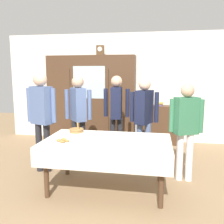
% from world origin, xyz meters
% --- Properties ---
extents(ground_plane, '(12.00, 12.00, 0.00)m').
position_xyz_m(ground_plane, '(0.00, 0.00, 0.00)').
color(ground_plane, '#997A56').
rests_on(ground_plane, ground).
extents(back_wall, '(6.40, 0.10, 2.70)m').
position_xyz_m(back_wall, '(0.00, 2.65, 1.35)').
color(back_wall, silver).
rests_on(back_wall, ground).
extents(dining_table, '(1.84, 1.10, 0.76)m').
position_xyz_m(dining_table, '(0.00, -0.24, 0.67)').
color(dining_table, '#4C3321').
rests_on(dining_table, ground).
extents(wall_cabinet, '(2.17, 0.46, 2.14)m').
position_xyz_m(wall_cabinet, '(-0.90, 2.35, 1.07)').
color(wall_cabinet, '#4C3321').
rests_on(wall_cabinet, ground).
extents(mantel_clock, '(0.18, 0.11, 0.24)m').
position_xyz_m(mantel_clock, '(-0.67, 2.35, 2.26)').
color(mantel_clock, brown).
rests_on(mantel_clock, wall_cabinet).
extents(bookshelf_low, '(0.91, 0.35, 0.94)m').
position_xyz_m(bookshelf_low, '(0.79, 2.41, 0.47)').
color(bookshelf_low, '#4C3321').
rests_on(bookshelf_low, ground).
extents(book_stack, '(0.16, 0.21, 0.08)m').
position_xyz_m(book_stack, '(0.79, 2.41, 0.98)').
color(book_stack, '#664C7A').
rests_on(book_stack, bookshelf_low).
extents(tea_cup_mid_left, '(0.13, 0.13, 0.06)m').
position_xyz_m(tea_cup_mid_left, '(0.59, -0.43, 0.78)').
color(tea_cup_mid_left, white).
rests_on(tea_cup_mid_left, dining_table).
extents(tea_cup_far_left, '(0.13, 0.13, 0.06)m').
position_xyz_m(tea_cup_far_left, '(0.11, -0.20, 0.78)').
color(tea_cup_far_left, white).
rests_on(tea_cup_far_left, dining_table).
extents(tea_cup_near_left, '(0.13, 0.13, 0.06)m').
position_xyz_m(tea_cup_near_left, '(0.47, -0.55, 0.78)').
color(tea_cup_near_left, white).
rests_on(tea_cup_near_left, dining_table).
extents(bread_basket, '(0.24, 0.24, 0.16)m').
position_xyz_m(bread_basket, '(-0.59, 0.17, 0.79)').
color(bread_basket, '#9E7542').
rests_on(bread_basket, dining_table).
extents(pastry_plate, '(0.28, 0.28, 0.05)m').
position_xyz_m(pastry_plate, '(-0.59, -0.44, 0.77)').
color(pastry_plate, white).
rests_on(pastry_plate, dining_table).
extents(spoon_center, '(0.12, 0.02, 0.01)m').
position_xyz_m(spoon_center, '(-0.20, -0.49, 0.76)').
color(spoon_center, silver).
rests_on(spoon_center, dining_table).
extents(spoon_far_left, '(0.12, 0.02, 0.01)m').
position_xyz_m(spoon_far_left, '(0.76, 0.03, 0.76)').
color(spoon_far_left, silver).
rests_on(spoon_far_left, dining_table).
extents(spoon_mid_left, '(0.12, 0.02, 0.01)m').
position_xyz_m(spoon_mid_left, '(-0.30, -0.01, 0.76)').
color(spoon_mid_left, silver).
rests_on(spoon_mid_left, dining_table).
extents(person_behind_table_left, '(0.52, 0.41, 1.63)m').
position_xyz_m(person_behind_table_left, '(0.48, 0.84, 0.99)').
color(person_behind_table_left, slate).
rests_on(person_behind_table_left, ground).
extents(person_by_cabinet, '(0.52, 0.41, 1.67)m').
position_xyz_m(person_by_cabinet, '(-0.75, 0.79, 1.02)').
color(person_by_cabinet, '#232328').
rests_on(person_by_cabinet, ground).
extents(person_near_right_end, '(0.52, 0.31, 1.73)m').
position_xyz_m(person_near_right_end, '(-1.24, 0.27, 1.06)').
color(person_near_right_end, '#232328').
rests_on(person_near_right_end, ground).
extents(person_beside_shelf, '(0.52, 0.33, 1.56)m').
position_xyz_m(person_beside_shelf, '(1.16, 0.31, 0.94)').
color(person_beside_shelf, silver).
rests_on(person_beside_shelf, ground).
extents(person_behind_table_right, '(0.52, 0.37, 1.67)m').
position_xyz_m(person_behind_table_right, '(-0.08, 1.19, 1.02)').
color(person_behind_table_right, '#232328').
rests_on(person_behind_table_right, ground).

